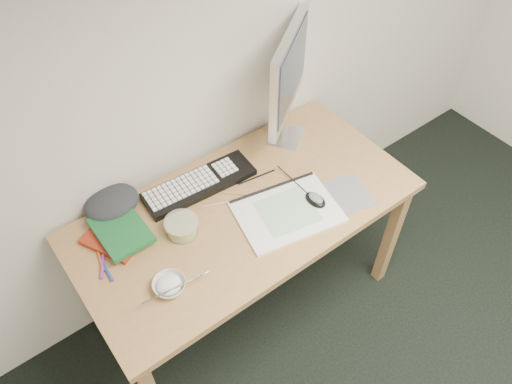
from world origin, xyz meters
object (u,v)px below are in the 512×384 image
sketchpad (287,212)px  keyboard (200,184)px  monitor (289,75)px  desk (245,221)px  rice_bowl (169,285)px

sketchpad → keyboard: size_ratio=0.84×
monitor → keyboard: bearing=146.7°
desk → monitor: 0.63m
monitor → rice_bowl: bearing=168.2°
desk → sketchpad: 0.19m
sketchpad → rice_bowl: (-0.55, -0.02, 0.01)m
monitor → rice_bowl: (-0.83, -0.37, -0.32)m
sketchpad → rice_bowl: size_ratio=3.38×
keyboard → monitor: bearing=6.3°
monitor → sketchpad: bearing=-164.0°
desk → keyboard: size_ratio=2.93×
desk → monitor: size_ratio=2.55×
desk → keyboard: (-0.08, 0.21, 0.10)m
keyboard → rice_bowl: 0.49m
desk → monitor: monitor is taller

